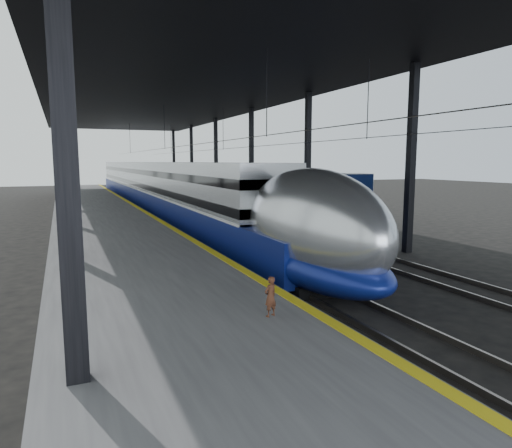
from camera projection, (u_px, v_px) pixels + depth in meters
ground at (274, 305)px, 14.16m from camera, size 160.00×160.00×0.00m
platform at (102, 220)px, 30.97m from camera, size 6.00×80.00×1.00m
yellow_strip at (143, 211)px, 31.99m from camera, size 0.30×80.00×0.01m
rails at (214, 220)px, 34.13m from camera, size 6.52×80.00×0.16m
canopy at (177, 94)px, 31.89m from camera, size 18.00×75.00×9.47m
tgv_train at (157, 188)px, 40.88m from camera, size 3.05×65.20×4.37m
second_train at (197, 186)px, 47.16m from camera, size 2.78×56.05×3.83m
child at (270, 296)px, 10.12m from camera, size 0.39×0.32×0.91m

